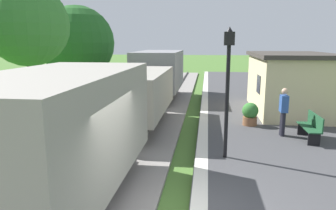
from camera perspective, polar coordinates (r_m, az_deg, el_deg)
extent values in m
cube|color=slate|center=(7.39, -24.34, -16.80)|extent=(0.07, 60.00, 0.14)
cube|color=gray|center=(6.66, -19.05, -3.83)|extent=(2.50, 5.60, 2.20)
cube|color=black|center=(6.96, -18.54, -11.40)|extent=(2.10, 5.15, 0.50)
cylinder|color=black|center=(8.58, -13.27, -8.51)|extent=(1.56, 0.84, 0.84)
cylinder|color=black|center=(9.54, -10.94, -4.79)|extent=(0.20, 0.30, 0.20)
cube|color=gray|center=(12.84, -6.06, 2.48)|extent=(2.50, 5.60, 1.60)
cube|color=black|center=(12.96, -6.00, -0.36)|extent=(2.10, 5.15, 0.50)
cylinder|color=black|center=(14.72, -4.42, 0.09)|extent=(1.56, 0.84, 0.84)
cylinder|color=black|center=(11.32, -8.01, -3.44)|extent=(1.56, 0.84, 0.84)
cylinder|color=black|center=(15.80, -3.60, 1.80)|extent=(0.20, 0.30, 0.20)
cylinder|color=black|center=(10.19, -9.74, -3.72)|extent=(0.20, 0.30, 0.20)
cube|color=gray|center=(19.25, -1.62, 6.39)|extent=(2.50, 5.60, 2.20)
cube|color=black|center=(19.35, -1.61, 3.59)|extent=(2.10, 5.15, 0.50)
cylinder|color=black|center=(21.14, -0.87, 3.57)|extent=(1.56, 0.84, 0.84)
cylinder|color=black|center=(17.64, -2.48, 2.00)|extent=(1.56, 0.84, 0.84)
cylinder|color=black|center=(22.25, -0.46, 4.61)|extent=(0.20, 0.30, 0.20)
cylinder|color=black|center=(16.48, -3.15, 2.20)|extent=(0.20, 0.30, 0.20)
cube|color=beige|center=(16.13, 21.06, 3.48)|extent=(3.20, 5.50, 2.60)
cube|color=#3D3833|center=(16.01, 21.41, 8.41)|extent=(3.50, 5.80, 0.18)
cube|color=black|center=(14.72, 16.00, 3.63)|extent=(0.03, 0.90, 0.80)
cube|color=#1E4C2D|center=(11.78, 24.03, -3.70)|extent=(0.42, 1.50, 0.04)
cube|color=#1E4C2D|center=(11.78, 25.01, -2.56)|extent=(0.04, 1.50, 0.45)
cube|color=black|center=(11.29, 24.81, -5.61)|extent=(0.38, 0.06, 0.42)
cube|color=black|center=(12.39, 23.16, -4.02)|extent=(0.38, 0.06, 0.42)
cube|color=#1E4C2D|center=(20.43, 16.81, 2.84)|extent=(0.42, 1.50, 0.04)
cube|color=#1E4C2D|center=(20.43, 17.38, 3.50)|extent=(0.04, 1.50, 0.45)
cube|color=black|center=(19.88, 17.06, 1.93)|extent=(0.38, 0.06, 0.42)
cube|color=black|center=(21.05, 16.51, 2.46)|extent=(0.38, 0.06, 0.42)
cylinder|color=black|center=(11.90, 20.01, -3.30)|extent=(0.15, 0.15, 0.86)
cylinder|color=black|center=(12.05, 19.83, -3.11)|extent=(0.15, 0.15, 0.86)
cube|color=#2D5199|center=(11.82, 20.16, 0.22)|extent=(0.24, 0.38, 0.60)
sphere|color=tan|center=(11.75, 20.30, 2.33)|extent=(0.22, 0.22, 0.22)
cylinder|color=brown|center=(13.13, 14.50, -2.80)|extent=(0.56, 0.56, 0.34)
sphere|color=#387A33|center=(13.04, 14.59, -0.98)|extent=(0.64, 0.64, 0.64)
cylinder|color=black|center=(9.05, 10.56, 0.33)|extent=(0.11, 0.11, 3.20)
cube|color=black|center=(8.89, 10.98, 11.66)|extent=(0.28, 0.28, 0.36)
sphere|color=#F2E5BF|center=(8.89, 10.98, 11.66)|extent=(0.20, 0.20, 0.20)
cone|color=black|center=(8.89, 11.04, 13.21)|extent=(0.20, 0.20, 0.16)
cylinder|color=#4C3823|center=(14.71, -23.18, 2.33)|extent=(0.28, 0.28, 2.95)
sphere|color=#387A33|center=(14.58, -24.04, 13.06)|extent=(3.40, 3.40, 3.40)
cylinder|color=#4C3823|center=(20.41, -15.61, 3.51)|extent=(0.28, 0.28, 1.81)
sphere|color=#235B23|center=(20.24, -16.01, 10.72)|extent=(4.43, 4.43, 4.43)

